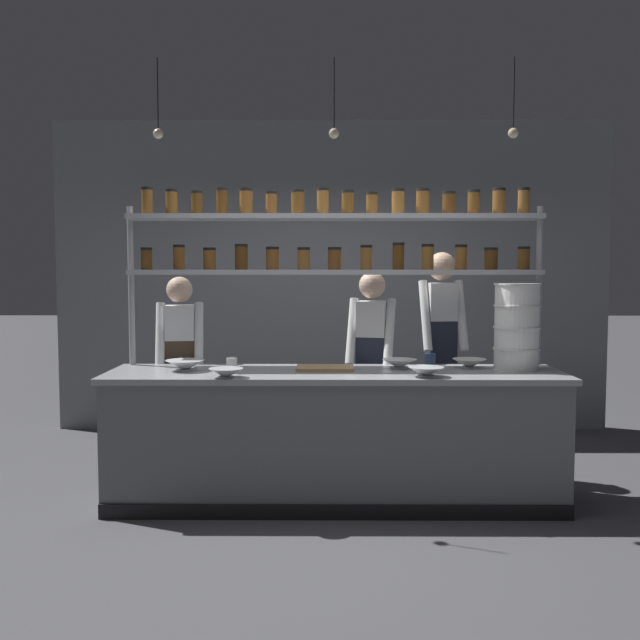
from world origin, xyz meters
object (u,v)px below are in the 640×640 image
Objects in this scene: prep_bowl_center_back at (226,373)px; chef_left at (180,364)px; chef_center at (372,361)px; prep_bowl_center_front at (469,364)px; serving_cup_by_board at (232,365)px; spice_shelf_unit at (336,246)px; cutting_board at (325,368)px; prep_bowl_near_left at (426,372)px; prep_bowl_far_left at (399,364)px; serving_cup_front at (430,360)px; chef_right at (441,344)px; container_stack at (517,326)px; prep_bowl_near_right at (185,366)px.

chef_left is at bearing 118.94° from prep_bowl_center_back.
chef_center reaches higher than prep_bowl_center_front.
prep_bowl_center_front is 1.69m from serving_cup_by_board.
spice_shelf_unit is 7.58× the size of cutting_board.
prep_bowl_far_left is at bearing 109.27° from prep_bowl_near_left.
prep_bowl_far_left is (0.53, 0.06, 0.02)m from cutting_board.
prep_bowl_center_back is at bearing -164.29° from prep_bowl_center_front.
spice_shelf_unit is 1.89× the size of chef_center.
serving_cup_front reaches higher than prep_bowl_center_front.
chef_right reaches higher than prep_bowl_near_left.
chef_center is (1.48, 0.01, 0.03)m from chef_left.
serving_cup_by_board is (-1.98, -0.19, -0.25)m from container_stack.
prep_bowl_center_back is 0.46m from prep_bowl_near_right.
prep_bowl_center_back reaches higher than cutting_board.
chef_left is 1.21m from cutting_board.
cutting_board is 3.77× the size of serving_cup_by_board.
prep_bowl_near_left is at bearing -32.21° from chef_left.
prep_bowl_near_left is 0.56m from prep_bowl_center_front.
cutting_board is 1.47× the size of prep_bowl_near_right.
chef_left reaches higher than prep_bowl_center_front.
container_stack reaches higher than serving_cup_front.
prep_bowl_center_front is 0.88× the size of prep_bowl_near_right.
chef_center reaches higher than prep_bowl_near_right.
cutting_board is 1.63× the size of prep_bowl_far_left.
chef_left is 2.18m from prep_bowl_center_front.
spice_shelf_unit is 0.91m from cutting_board.
chef_left is 14.78× the size of serving_cup_by_board.
container_stack is at bearing -18.22° from chef_left.
prep_bowl_far_left is (-0.82, 0.03, -0.27)m from container_stack.
prep_bowl_center_back is (-1.57, -1.07, -0.08)m from chef_right.
prep_bowl_near_right is at bearing 170.77° from prep_bowl_near_left.
chef_right is at bearing -1.89° from chef_left.
serving_cup_front is at bearing -16.99° from chef_left.
prep_bowl_center_back is 2.14× the size of serving_cup_by_board.
container_stack is 2.54× the size of prep_bowl_near_left.
prep_bowl_near_left is 2.51× the size of serving_cup_front.
prep_bowl_near_right is at bearing -164.89° from chef_right.
prep_bowl_far_left is (1.17, 0.44, 0.00)m from prep_bowl_center_back.
container_stack is 0.82m from prep_bowl_near_left.
prep_bowl_far_left is at bearing -22.14° from chef_left.
prep_bowl_center_front is at bearing -9.49° from spice_shelf_unit.
serving_cup_front is (0.10, 0.50, 0.02)m from prep_bowl_near_left.
spice_shelf_unit reaches higher than prep_bowl_center_front.
spice_shelf_unit is 1.28m from prep_bowl_center_back.
chef_right reaches higher than container_stack.
cutting_board is at bearing -166.73° from serving_cup_front.
prep_bowl_near_right is (0.14, -0.53, 0.06)m from chef_left.
container_stack is 2.53× the size of prep_bowl_center_front.
chef_center is 6.72× the size of prep_bowl_near_left.
serving_cup_by_board is (0.48, -0.64, 0.08)m from chef_left.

